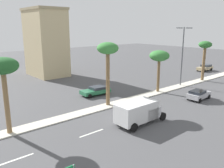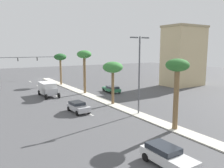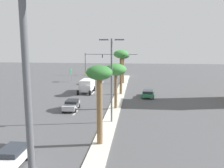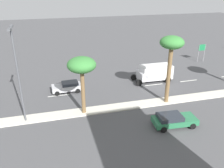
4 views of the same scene
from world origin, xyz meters
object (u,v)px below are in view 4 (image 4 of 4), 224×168
at_px(palm_tree_leading, 82,66).
at_px(box_truck, 153,73).
at_px(directional_road_sign, 202,49).
at_px(street_lamp_rear, 17,69).
at_px(sedan_silver_inboard, 67,87).
at_px(sedan_green_leading, 173,120).
at_px(palm_tree_left, 171,47).

distance_m(palm_tree_leading, box_truck, 13.99).
xyz_separation_m(directional_road_sign, palm_tree_leading, (-13.34, 24.18, 3.29)).
height_order(palm_tree_leading, street_lamp_rear, street_lamp_rear).
bearing_deg(street_lamp_rear, box_truck, -69.19).
bearing_deg(sedan_silver_inboard, directional_road_sign, -74.52).
distance_m(directional_road_sign, street_lamp_rear, 33.48).
xyz_separation_m(palm_tree_leading, street_lamp_rear, (-0.06, 6.29, 0.34)).
bearing_deg(directional_road_sign, sedan_green_leading, 139.39).
height_order(directional_road_sign, box_truck, directional_road_sign).
height_order(street_lamp_rear, sedan_green_leading, street_lamp_rear).
distance_m(directional_road_sign, sedan_green_leading, 24.22).
xyz_separation_m(sedan_silver_inboard, box_truck, (0.40, -12.76, 0.59)).
relative_size(palm_tree_leading, sedan_green_leading, 1.41).
height_order(street_lamp_rear, sedan_silver_inboard, street_lamp_rear).
bearing_deg(box_truck, palm_tree_left, 169.16).
bearing_deg(palm_tree_leading, sedan_green_leading, -120.63).
bearing_deg(box_truck, sedan_silver_inboard, 91.81).
bearing_deg(sedan_silver_inboard, sedan_green_leading, -139.40).
distance_m(palm_tree_left, sedan_green_leading, 8.20).
bearing_deg(sedan_green_leading, box_truck, -14.68).
relative_size(palm_tree_left, palm_tree_leading, 1.25).
bearing_deg(sedan_green_leading, sedan_silver_inboard, 40.60).
bearing_deg(sedan_green_leading, directional_road_sign, -40.61).
distance_m(palm_tree_left, palm_tree_leading, 10.32).
height_order(directional_road_sign, street_lamp_rear, street_lamp_rear).
xyz_separation_m(directional_road_sign, sedan_silver_inboard, (-7.04, 25.42, -1.55)).
height_order(directional_road_sign, palm_tree_left, palm_tree_left).
bearing_deg(palm_tree_leading, street_lamp_rear, 90.55).
height_order(palm_tree_leading, sedan_green_leading, palm_tree_leading).
bearing_deg(box_truck, sedan_green_leading, 165.32).
relative_size(palm_tree_left, sedan_green_leading, 1.77).
xyz_separation_m(palm_tree_left, box_truck, (6.75, -1.29, -5.66)).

